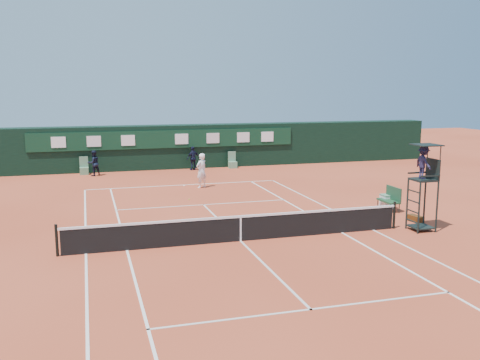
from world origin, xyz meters
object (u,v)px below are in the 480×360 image
cooler (387,201)px  player (201,171)px  player_bench (391,198)px  tennis_net (241,228)px  umpire_chair (424,169)px

cooler → player: (-7.29, 7.46, 0.64)m
player_bench → tennis_net: bearing=-160.4°
tennis_net → player: 10.85m
player_bench → player: 10.70m
player_bench → cooler: 0.58m
tennis_net → player_bench: same height
player_bench → cooler: player_bench is taller
umpire_chair → cooler: umpire_chair is taller
cooler → player_bench: bearing=-105.9°
tennis_net → umpire_chair: (7.26, -0.54, 1.95)m
tennis_net → player_bench: bearing=19.6°
umpire_chair → player: bearing=119.4°
cooler → player: size_ratio=0.33×
player_bench → cooler: (0.14, 0.49, -0.27)m
tennis_net → cooler: (8.15, 3.35, -0.18)m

